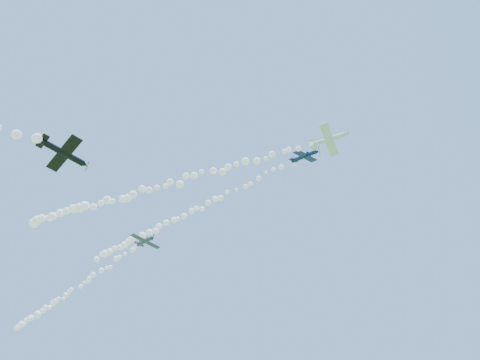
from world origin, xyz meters
The scene contains 7 objects.
plane_white centered at (17.17, -4.87, 48.77)m, with size 6.96×7.21×2.10m.
smoke_trail_white centered at (-17.75, -10.48, 48.46)m, with size 65.81×12.69×2.93m, color white, non-canonical shape.
plane_navy centered at (9.74, 2.70, 53.88)m, with size 6.79×6.94×2.63m.
smoke_trail_navy centered at (-26.92, 7.35, 53.69)m, with size 69.34×10.95×2.68m, color white, non-canonical shape.
plane_grey centered at (-22.74, -5.78, 40.31)m, with size 6.12×6.52×2.46m.
smoke_trail_grey centered at (-60.19, 4.25, 39.92)m, with size 71.42×20.79×2.88m, color white, non-canonical shape.
plane_black centered at (-12.50, -32.96, 38.97)m, with size 8.10×7.61×2.98m.
Camera 1 is at (31.52, -55.79, 2.00)m, focal length 30.00 mm.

